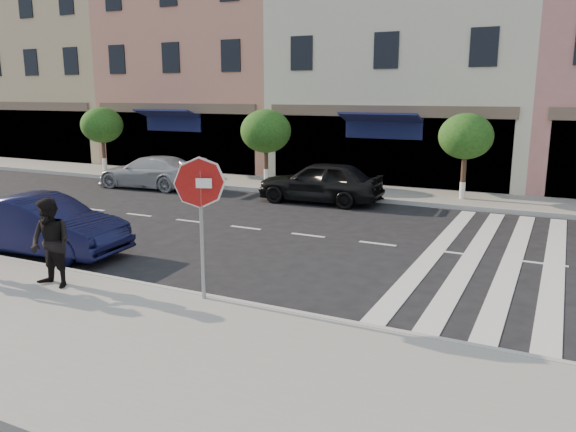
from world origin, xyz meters
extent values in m
plane|color=black|center=(0.00, 0.00, 0.00)|extent=(120.00, 120.00, 0.00)
cube|color=gray|center=(0.00, -3.75, 0.07)|extent=(60.00, 4.50, 0.15)
cube|color=gray|center=(0.00, 11.00, 0.07)|extent=(60.00, 3.00, 0.15)
cube|color=tan|center=(-22.00, 17.00, 6.00)|extent=(12.00, 9.00, 12.00)
cube|color=tan|center=(-11.00, 17.00, 7.00)|extent=(10.00, 9.00, 14.00)
cube|color=beige|center=(-0.50, 17.00, 5.50)|extent=(11.00, 9.00, 11.00)
cylinder|color=#473323|center=(-14.00, 10.80, 0.98)|extent=(0.18, 0.18, 1.65)
cylinder|color=silver|center=(-14.00, 10.80, 0.45)|extent=(0.20, 0.20, 0.60)
ellipsoid|color=#184914|center=(-14.00, 10.80, 2.35)|extent=(2.00, 2.00, 1.70)
cylinder|color=#473323|center=(-5.00, 10.80, 0.95)|extent=(0.18, 0.18, 1.60)
cylinder|color=silver|center=(-5.00, 10.80, 0.45)|extent=(0.20, 0.20, 0.60)
ellipsoid|color=#184914|center=(-5.00, 10.80, 2.32)|extent=(2.10, 2.10, 1.79)
cylinder|color=#473323|center=(3.00, 10.80, 1.00)|extent=(0.18, 0.18, 1.71)
cylinder|color=silver|center=(3.00, 10.80, 0.45)|extent=(0.20, 0.20, 0.60)
ellipsoid|color=#184914|center=(3.00, 10.80, 2.38)|extent=(1.90, 1.90, 1.62)
cylinder|color=gray|center=(0.44, -1.65, 1.34)|extent=(0.10, 0.10, 2.37)
cylinder|color=white|center=(0.44, -1.66, 2.31)|extent=(0.88, 0.31, 0.93)
cylinder|color=#9E1411|center=(0.44, -1.68, 2.31)|extent=(0.83, 0.31, 0.86)
cube|color=white|center=(0.44, -1.71, 2.31)|extent=(0.47, 0.18, 0.17)
imported|color=black|center=(-2.56, -2.42, 1.03)|extent=(0.87, 0.69, 1.75)
imported|color=black|center=(-5.06, -0.53, 0.72)|extent=(4.47, 1.92, 1.43)
imported|color=#A7A8AD|center=(-9.18, 8.42, 0.66)|extent=(4.66, 2.12, 1.32)
imported|color=black|center=(-1.58, 8.54, 0.76)|extent=(4.51, 1.96, 1.51)
camera|label=1|loc=(6.17, -9.75, 3.85)|focal=35.00mm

